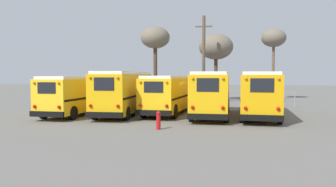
{
  "coord_description": "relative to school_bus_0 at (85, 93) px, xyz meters",
  "views": [
    {
      "loc": [
        4.55,
        -24.77,
        3.01
      ],
      "look_at": [
        0.0,
        -0.01,
        1.63
      ],
      "focal_mm": 35.0,
      "sensor_mm": 36.0,
      "label": 1
    }
  ],
  "objects": [
    {
      "name": "utility_pole",
      "position": [
        8.74,
        10.25,
        3.14
      ],
      "size": [
        1.8,
        0.33,
        9.27
      ],
      "color": "brown",
      "rests_on": "ground"
    },
    {
      "name": "school_bus_4",
      "position": [
        13.51,
        -0.05,
        0.15
      ],
      "size": [
        3.0,
        9.67,
        3.25
      ],
      "color": "#E5A00C",
      "rests_on": "ground"
    },
    {
      "name": "fire_hydrant",
      "position": [
        7.51,
        -6.81,
        -1.09
      ],
      "size": [
        0.24,
        0.24,
        1.03
      ],
      "color": "#B21414",
      "rests_on": "ground"
    },
    {
      "name": "ground_plane",
      "position": [
        6.76,
        0.23,
        -1.62
      ],
      "size": [
        160.0,
        160.0,
        0.0
      ],
      "primitive_type": "plane",
      "color": "#66635E"
    },
    {
      "name": "school_bus_3",
      "position": [
        10.14,
        -0.11,
        0.15
      ],
      "size": [
        2.59,
        9.54,
        3.26
      ],
      "color": "#EAAA0F",
      "rests_on": "ground"
    },
    {
      "name": "school_bus_1",
      "position": [
        3.38,
        -0.09,
        0.17
      ],
      "size": [
        2.86,
        9.96,
        3.3
      ],
      "color": "#EAAA0F",
      "rests_on": "ground"
    },
    {
      "name": "bare_tree_1",
      "position": [
        16.75,
        17.52,
        5.85
      ],
      "size": [
        2.97,
        2.97,
        8.73
      ],
      "color": "brown",
      "rests_on": "ground"
    },
    {
      "name": "bare_tree_2",
      "position": [
        3.51,
        10.24,
        5.34
      ],
      "size": [
        3.15,
        3.15,
        8.3
      ],
      "color": "#473323",
      "rests_on": "ground"
    },
    {
      "name": "fence_line",
      "position": [
        6.76,
        7.85,
        -0.63
      ],
      "size": [
        21.57,
        0.06,
        1.42
      ],
      "color": "#939399",
      "rests_on": "ground"
    },
    {
      "name": "school_bus_0",
      "position": [
        0.0,
        0.0,
        0.0
      ],
      "size": [
        2.84,
        10.72,
        2.96
      ],
      "color": "yellow",
      "rests_on": "ground"
    },
    {
      "name": "school_bus_2",
      "position": [
        6.76,
        1.24,
        0.03
      ],
      "size": [
        3.01,
        9.82,
        3.0
      ],
      "color": "yellow",
      "rests_on": "ground"
    },
    {
      "name": "bare_tree_0",
      "position": [
        9.86,
        14.58,
        4.71
      ],
      "size": [
        4.01,
        4.01,
        7.89
      ],
      "color": "#473323",
      "rests_on": "ground"
    }
  ]
}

